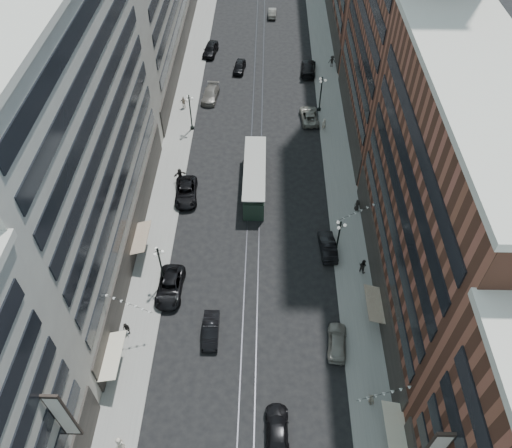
# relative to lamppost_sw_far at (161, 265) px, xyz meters

# --- Properties ---
(ground) EXTENTS (220.00, 220.00, 0.00)m
(ground) POSITION_rel_lamppost_sw_far_xyz_m (9.20, 32.00, -3.10)
(ground) COLOR black
(ground) RESTS_ON ground
(sidewalk_west) EXTENTS (4.00, 180.00, 0.15)m
(sidewalk_west) POSITION_rel_lamppost_sw_far_xyz_m (-1.80, 42.00, -3.02)
(sidewalk_west) COLOR gray
(sidewalk_west) RESTS_ON ground
(sidewalk_east) EXTENTS (4.00, 180.00, 0.15)m
(sidewalk_east) POSITION_rel_lamppost_sw_far_xyz_m (20.20, 42.00, -3.02)
(sidewalk_east) COLOR gray
(sidewalk_east) RESTS_ON ground
(rail_west) EXTENTS (0.12, 180.00, 0.02)m
(rail_west) POSITION_rel_lamppost_sw_far_xyz_m (8.50, 42.00, -3.09)
(rail_west) COLOR #2D2D33
(rail_west) RESTS_ON ground
(rail_east) EXTENTS (0.12, 180.00, 0.02)m
(rail_east) POSITION_rel_lamppost_sw_far_xyz_m (9.90, 42.00, -3.09)
(rail_east) COLOR #2D2D33
(rail_east) RESTS_ON ground
(building_west_mid) EXTENTS (8.00, 36.00, 28.00)m
(building_west_mid) POSITION_rel_lamppost_sw_far_xyz_m (-7.80, 5.00, 10.90)
(building_west_mid) COLOR #ABA698
(building_west_mid) RESTS_ON ground
(building_east_mid) EXTENTS (8.00, 30.00, 24.00)m
(building_east_mid) POSITION_rel_lamppost_sw_far_xyz_m (26.20, -0.00, 8.90)
(building_east_mid) COLOR brown
(building_east_mid) RESTS_ON ground
(lamppost_sw_far) EXTENTS (1.03, 1.14, 5.52)m
(lamppost_sw_far) POSITION_rel_lamppost_sw_far_xyz_m (0.00, 0.00, 0.00)
(lamppost_sw_far) COLOR black
(lamppost_sw_far) RESTS_ON sidewalk_west
(lamppost_sw_mid) EXTENTS (1.03, 1.14, 5.52)m
(lamppost_sw_mid) POSITION_rel_lamppost_sw_far_xyz_m (0.00, 27.00, 0.00)
(lamppost_sw_mid) COLOR black
(lamppost_sw_mid) RESTS_ON sidewalk_west
(lamppost_se_far) EXTENTS (1.03, 1.14, 5.52)m
(lamppost_se_far) POSITION_rel_lamppost_sw_far_xyz_m (18.40, 4.00, 0.00)
(lamppost_se_far) COLOR black
(lamppost_se_far) RESTS_ON sidewalk_east
(lamppost_se_mid) EXTENTS (1.03, 1.14, 5.52)m
(lamppost_se_mid) POSITION_rel_lamppost_sw_far_xyz_m (18.40, 32.00, 0.00)
(lamppost_se_mid) COLOR black
(lamppost_se_mid) RESTS_ON sidewalk_east
(streetcar) EXTENTS (2.67, 12.06, 3.34)m
(streetcar) POSITION_rel_lamppost_sw_far_xyz_m (9.20, 15.14, -1.56)
(streetcar) COLOR #213428
(streetcar) RESTS_ON ground
(car_2) EXTENTS (2.72, 5.67, 1.56)m
(car_2) POSITION_rel_lamppost_sw_far_xyz_m (0.80, -1.08, -2.32)
(car_2) COLOR black
(car_2) RESTS_ON ground
(car_4) EXTENTS (2.22, 4.56, 1.50)m
(car_4) POSITION_rel_lamppost_sw_far_xyz_m (17.60, -7.06, -2.35)
(car_4) COLOR gray
(car_4) RESTS_ON ground
(car_5) EXTENTS (1.60, 4.38, 1.43)m
(car_5) POSITION_rel_lamppost_sw_far_xyz_m (5.46, -6.08, -2.38)
(car_5) COLOR black
(car_5) RESTS_ON ground
(car_6) EXTENTS (2.06, 4.90, 1.41)m
(car_6) POSITION_rel_lamppost_sw_far_xyz_m (11.82, -15.45, -2.39)
(car_6) COLOR black
(car_6) RESTS_ON ground
(pedestrian_1) EXTENTS (0.95, 0.69, 1.74)m
(pedestrian_1) POSITION_rel_lamppost_sw_far_xyz_m (-1.06, -16.95, -2.07)
(pedestrian_1) COLOR beige
(pedestrian_1) RESTS_ON sidewalk_west
(pedestrian_2) EXTENTS (0.87, 0.62, 1.61)m
(pedestrian_2) POSITION_rel_lamppost_sw_far_xyz_m (-2.65, -6.25, -2.14)
(pedestrian_2) COLOR black
(pedestrian_2) RESTS_ON sidewalk_west
(pedestrian_4) EXTENTS (0.72, 1.01, 1.57)m
(pedestrian_4) POSITION_rel_lamppost_sw_far_xyz_m (20.03, -12.74, -2.16)
(pedestrian_4) COLOR #BDB19C
(pedestrian_4) RESTS_ON sidewalk_east
(car_7) EXTENTS (3.07, 5.89, 1.59)m
(car_7) POSITION_rel_lamppost_sw_far_xyz_m (0.80, 13.16, -2.30)
(car_7) COLOR black
(car_7) RESTS_ON ground
(car_8) EXTENTS (2.72, 5.51, 1.54)m
(car_8) POSITION_rel_lamppost_sw_far_xyz_m (1.97, 34.88, -2.33)
(car_8) COLOR slate
(car_8) RESTS_ON ground
(car_9) EXTENTS (2.78, 5.43, 1.77)m
(car_9) POSITION_rel_lamppost_sw_far_xyz_m (0.80, 48.59, -2.21)
(car_9) COLOR black
(car_9) RESTS_ON ground
(car_10) EXTENTS (2.00, 4.81, 1.55)m
(car_10) POSITION_rel_lamppost_sw_far_xyz_m (17.60, 4.80, -2.32)
(car_10) COLOR black
(car_10) RESTS_ON ground
(car_11) EXTENTS (2.80, 5.44, 1.47)m
(car_11) POSITION_rel_lamppost_sw_far_xyz_m (16.79, 29.70, -2.36)
(car_11) COLOR gray
(car_11) RESTS_ON ground
(car_12) EXTENTS (2.82, 5.93, 1.67)m
(car_12) POSITION_rel_lamppost_sw_far_xyz_m (17.29, 42.95, -2.26)
(car_12) COLOR black
(car_12) RESTS_ON ground
(car_13) EXTENTS (2.27, 4.55, 1.49)m
(car_13) POSITION_rel_lamppost_sw_far_xyz_m (6.01, 43.16, -2.35)
(car_13) COLOR black
(car_13) RESTS_ON ground
(car_14) EXTENTS (1.57, 4.29, 1.40)m
(car_14) POSITION_rel_lamppost_sw_far_xyz_m (11.40, 63.29, -2.39)
(car_14) COLOR #66635B
(car_14) RESTS_ON ground
(pedestrian_5) EXTENTS (1.69, 1.05, 1.76)m
(pedestrian_5) POSITION_rel_lamppost_sw_far_xyz_m (-0.31, 16.13, -2.07)
(pedestrian_5) COLOR black
(pedestrian_5) RESTS_ON sidewalk_west
(pedestrian_6) EXTENTS (1.06, 0.49, 1.81)m
(pedestrian_6) POSITION_rel_lamppost_sw_far_xyz_m (-1.78, 32.25, -2.04)
(pedestrian_6) COLOR #B2A494
(pedestrian_6) RESTS_ON sidewalk_west
(pedestrian_7) EXTENTS (0.99, 0.97, 1.84)m
(pedestrian_7) POSITION_rel_lamppost_sw_far_xyz_m (21.08, 1.93, -2.03)
(pedestrian_7) COLOR black
(pedestrian_7) RESTS_ON sidewalk_east
(pedestrian_8) EXTENTS (0.76, 0.61, 1.82)m
(pedestrian_8) POSITION_rel_lamppost_sw_far_xyz_m (18.70, 27.19, -2.04)
(pedestrian_8) COLOR #C2B4A1
(pedestrian_8) RESTS_ON sidewalk_east
(pedestrian_9) EXTENTS (1.28, 0.66, 1.90)m
(pedestrian_9) POSITION_rel_lamppost_sw_far_xyz_m (21.28, 44.63, -2.00)
(pedestrian_9) COLOR black
(pedestrian_9) RESTS_ON sidewalk_east
(pedestrian_extra_0) EXTENTS (0.84, 0.58, 1.57)m
(pedestrian_extra_0) POSITION_rel_lamppost_sw_far_xyz_m (21.59, 11.25, -2.16)
(pedestrian_extra_0) COLOR black
(pedestrian_extra_0) RESTS_ON sidewalk_east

